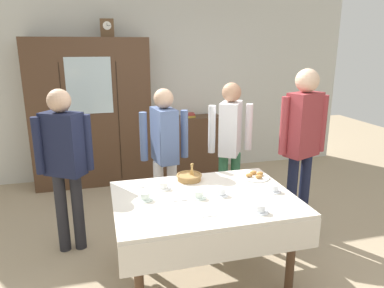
% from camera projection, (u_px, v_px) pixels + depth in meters
% --- Properties ---
extents(ground_plane, '(12.00, 12.00, 0.00)m').
position_uv_depth(ground_plane, '(197.00, 262.00, 3.39)').
color(ground_plane, tan).
rests_on(ground_plane, ground).
extents(back_wall, '(6.40, 0.10, 2.70)m').
position_uv_depth(back_wall, '(151.00, 87.00, 5.50)').
color(back_wall, silver).
rests_on(back_wall, ground).
extents(dining_table, '(1.50, 1.10, 0.75)m').
position_uv_depth(dining_table, '(205.00, 210.00, 3.00)').
color(dining_table, '#4C3321').
rests_on(dining_table, ground).
extents(wall_cabinet, '(1.64, 0.46, 2.08)m').
position_uv_depth(wall_cabinet, '(92.00, 113.00, 5.08)').
color(wall_cabinet, '#4C3321').
rests_on(wall_cabinet, ground).
extents(mantel_clock, '(0.18, 0.11, 0.24)m').
position_uv_depth(mantel_clock, '(107.00, 28.00, 4.84)').
color(mantel_clock, brown).
rests_on(mantel_clock, wall_cabinet).
extents(bookshelf_low, '(0.97, 0.35, 0.91)m').
position_uv_depth(bookshelf_low, '(190.00, 145.00, 5.65)').
color(bookshelf_low, '#4C3321').
rests_on(bookshelf_low, ground).
extents(book_stack, '(0.15, 0.19, 0.06)m').
position_uv_depth(book_stack, '(190.00, 115.00, 5.52)').
color(book_stack, '#B29333').
rests_on(book_stack, bookshelf_low).
extents(tea_cup_back_edge, '(0.13, 0.13, 0.06)m').
position_uv_depth(tea_cup_back_edge, '(274.00, 189.00, 3.10)').
color(tea_cup_back_edge, white).
rests_on(tea_cup_back_edge, dining_table).
extents(tea_cup_mid_right, '(0.13, 0.13, 0.06)m').
position_uv_depth(tea_cup_mid_right, '(221.00, 192.00, 3.02)').
color(tea_cup_mid_right, white).
rests_on(tea_cup_mid_right, dining_table).
extents(tea_cup_far_right, '(0.13, 0.13, 0.06)m').
position_uv_depth(tea_cup_far_right, '(145.00, 197.00, 2.93)').
color(tea_cup_far_right, silver).
rests_on(tea_cup_far_right, dining_table).
extents(tea_cup_near_left, '(0.13, 0.13, 0.06)m').
position_uv_depth(tea_cup_near_left, '(164.00, 186.00, 3.16)').
color(tea_cup_near_left, white).
rests_on(tea_cup_near_left, dining_table).
extents(tea_cup_mid_left, '(0.13, 0.13, 0.06)m').
position_uv_depth(tea_cup_mid_left, '(260.00, 209.00, 2.71)').
color(tea_cup_mid_left, white).
rests_on(tea_cup_mid_left, dining_table).
extents(tea_cup_front_edge, '(0.13, 0.13, 0.06)m').
position_uv_depth(tea_cup_front_edge, '(199.00, 195.00, 2.97)').
color(tea_cup_front_edge, silver).
rests_on(tea_cup_front_edge, dining_table).
extents(bread_basket, '(0.24, 0.24, 0.16)m').
position_uv_depth(bread_basket, '(189.00, 177.00, 3.36)').
color(bread_basket, '#9E7542').
rests_on(bread_basket, dining_table).
extents(pastry_plate, '(0.28, 0.28, 0.05)m').
position_uv_depth(pastry_plate, '(255.00, 176.00, 3.43)').
color(pastry_plate, white).
rests_on(pastry_plate, dining_table).
extents(spoon_far_right, '(0.12, 0.02, 0.01)m').
position_uv_depth(spoon_far_right, '(212.00, 216.00, 2.66)').
color(spoon_far_right, silver).
rests_on(spoon_far_right, dining_table).
extents(spoon_mid_left, '(0.12, 0.02, 0.01)m').
position_uv_depth(spoon_mid_left, '(141.00, 187.00, 3.19)').
color(spoon_mid_left, silver).
rests_on(spoon_mid_left, dining_table).
extents(spoon_center, '(0.12, 0.02, 0.01)m').
position_uv_depth(spoon_center, '(183.00, 200.00, 2.92)').
color(spoon_center, silver).
rests_on(spoon_center, dining_table).
extents(person_beside_shelf, '(0.52, 0.39, 1.55)m').
position_uv_depth(person_beside_shelf, '(165.00, 146.00, 3.83)').
color(person_beside_shelf, silver).
rests_on(person_beside_shelf, ground).
extents(person_behind_table_left, '(0.52, 0.41, 1.59)m').
position_uv_depth(person_behind_table_left, '(230.00, 138.00, 4.04)').
color(person_behind_table_left, '#33704C').
rests_on(person_behind_table_left, ground).
extents(person_behind_table_right, '(0.52, 0.32, 1.76)m').
position_uv_depth(person_behind_table_right, '(303.00, 136.00, 3.67)').
color(person_behind_table_right, '#191E38').
rests_on(person_behind_table_right, ground).
extents(person_by_cabinet, '(0.52, 0.36, 1.60)m').
position_uv_depth(person_by_cabinet, '(65.00, 156.00, 3.36)').
color(person_by_cabinet, '#232328').
rests_on(person_by_cabinet, ground).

